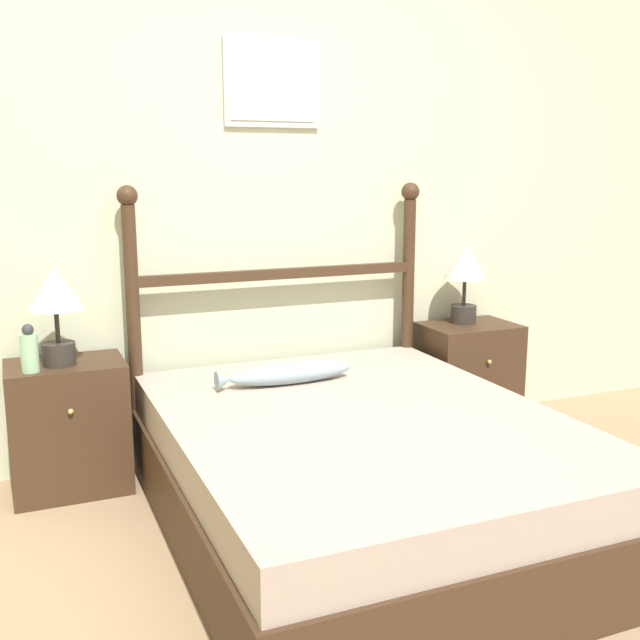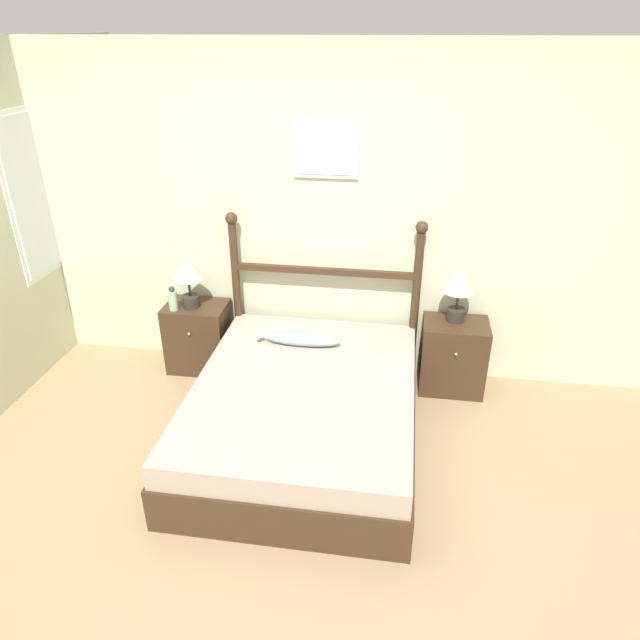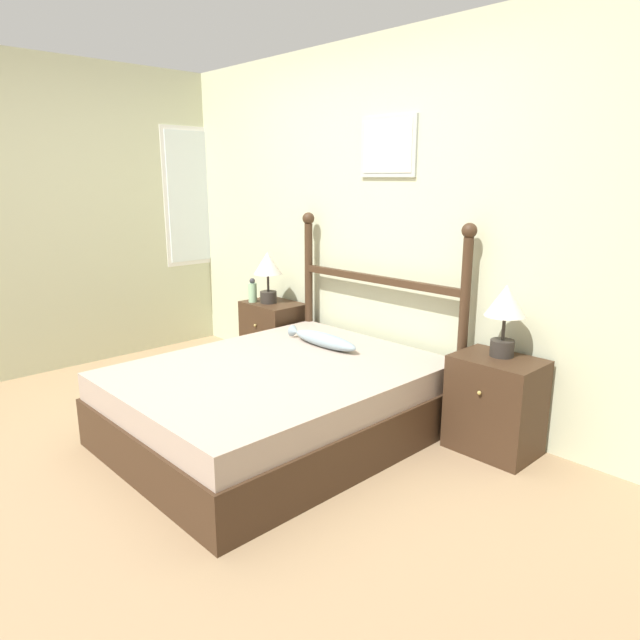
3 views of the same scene
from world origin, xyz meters
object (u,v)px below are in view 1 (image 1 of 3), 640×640
at_px(bed, 362,471).
at_px(bottle, 29,351).
at_px(table_lamp_left, 55,298).
at_px(fish_pillow, 288,373).
at_px(table_lamp_right, 465,270).
at_px(nightstand_left, 69,426).
at_px(nightstand_right, 468,376).

xyz_separation_m(bed, bottle, (-1.18, 0.71, 0.44)).
bearing_deg(table_lamp_left, bottle, -148.06).
distance_m(table_lamp_left, fish_pillow, 1.05).
distance_m(table_lamp_right, bottle, 2.23).
xyz_separation_m(nightstand_left, table_lamp_right, (2.07, 0.05, 0.58)).
height_order(table_lamp_left, table_lamp_right, same).
bearing_deg(nightstand_right, table_lamp_right, 103.47).
distance_m(table_lamp_left, bottle, 0.24).
distance_m(bed, table_lamp_left, 1.47).
distance_m(bed, nightstand_left, 1.33).
distance_m(bed, table_lamp_right, 1.49).
bearing_deg(fish_pillow, table_lamp_right, 16.83).
distance_m(table_lamp_left, table_lamp_right, 2.10).
height_order(bottle, fish_pillow, bottle).
height_order(nightstand_right, bottle, bottle).
height_order(bed, table_lamp_right, table_lamp_right).
relative_size(nightstand_left, fish_pillow, 0.92).
bearing_deg(bottle, nightstand_right, 2.67).
bearing_deg(table_lamp_right, fish_pillow, -163.17).
height_order(bed, nightstand_left, nightstand_left).
bearing_deg(bed, nightstand_right, 38.02).
bearing_deg(table_lamp_right, bottle, -176.09).
bearing_deg(nightstand_right, table_lamp_left, -179.19).
bearing_deg(bottle, table_lamp_right, 3.91).
relative_size(nightstand_right, fish_pillow, 0.92).
height_order(nightstand_left, bottle, bottle).
distance_m(nightstand_right, bottle, 2.26).
relative_size(table_lamp_left, bottle, 2.10).
relative_size(bed, table_lamp_left, 4.51).
relative_size(table_lamp_left, table_lamp_right, 1.00).
distance_m(nightstand_left, bottle, 0.42).
bearing_deg(nightstand_left, bed, -38.02).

